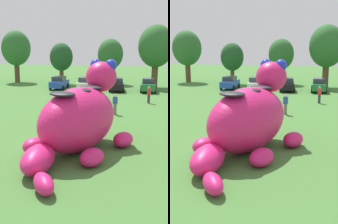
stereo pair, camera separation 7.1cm
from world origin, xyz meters
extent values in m
plane|color=#427533|center=(0.00, 0.00, 0.00)|extent=(160.00, 160.00, 0.00)
ellipsoid|color=#E01E6B|center=(1.01, -0.20, 1.70)|extent=(4.41, 6.59, 3.39)
ellipsoid|color=#E01E6B|center=(1.64, 2.29, 3.76)|extent=(2.22, 2.35, 1.79)
sphere|color=#1E33CC|center=(1.23, 2.67, 4.43)|extent=(0.72, 0.72, 0.72)
sphere|color=#1E33CC|center=(2.19, 2.42, 4.43)|extent=(0.72, 0.72, 0.72)
ellipsoid|color=black|center=(1.34, 1.12, 3.26)|extent=(1.58, 1.39, 0.23)
ellipsoid|color=black|center=(1.01, -0.20, 3.26)|extent=(1.58, 1.39, 0.23)
ellipsoid|color=black|center=(0.64, -1.66, 3.26)|extent=(1.58, 1.39, 0.23)
ellipsoid|color=#E01E6B|center=(-0.41, 1.87, 0.41)|extent=(1.36, 1.66, 0.83)
ellipsoid|color=#E01E6B|center=(3.24, 0.94, 0.41)|extent=(1.36, 1.66, 0.83)
ellipsoid|color=#E01E6B|center=(-1.08, -1.38, 0.41)|extent=(1.36, 1.66, 0.83)
ellipsoid|color=#E01E6B|center=(2.28, -2.23, 0.41)|extent=(1.36, 1.66, 0.83)
ellipsoid|color=#E01E6B|center=(0.15, -3.56, 0.59)|extent=(1.62, 2.84, 1.19)
ellipsoid|color=#E01E6B|center=(1.18, -5.33, 0.36)|extent=(1.52, 1.68, 0.73)
cube|color=#2347B7|center=(-8.88, 22.86, 0.72)|extent=(1.99, 4.21, 0.80)
cube|color=#2D333D|center=(-8.87, 22.71, 1.42)|extent=(1.63, 2.07, 0.60)
cylinder|color=black|center=(-9.82, 24.06, 0.32)|extent=(0.29, 0.66, 0.64)
cylinder|color=black|center=(-8.12, 24.19, 0.32)|extent=(0.29, 0.66, 0.64)
cylinder|color=black|center=(-9.63, 21.53, 0.32)|extent=(0.29, 0.66, 0.64)
cylinder|color=black|center=(-7.94, 21.65, 0.32)|extent=(0.29, 0.66, 0.64)
cube|color=white|center=(-5.20, 22.68, 0.72)|extent=(2.34, 4.32, 0.80)
cube|color=#2D333D|center=(-5.17, 22.53, 1.42)|extent=(1.79, 2.18, 0.60)
cylinder|color=black|center=(-6.24, 23.80, 0.32)|extent=(0.34, 0.67, 0.64)
cylinder|color=black|center=(-4.56, 24.07, 0.32)|extent=(0.34, 0.67, 0.64)
cylinder|color=black|center=(-5.83, 21.29, 0.32)|extent=(0.34, 0.67, 0.64)
cylinder|color=black|center=(-4.15, 21.57, 0.32)|extent=(0.34, 0.67, 0.64)
cube|color=black|center=(-1.04, 22.98, 0.72)|extent=(2.40, 4.34, 0.80)
cube|color=#2D333D|center=(-1.02, 22.83, 1.42)|extent=(1.82, 2.20, 0.60)
cylinder|color=black|center=(-2.11, 24.08, 0.32)|extent=(0.35, 0.67, 0.64)
cylinder|color=black|center=(-0.43, 24.38, 0.32)|extent=(0.35, 0.67, 0.64)
cylinder|color=black|center=(-1.66, 21.58, 0.32)|extent=(0.35, 0.67, 0.64)
cylinder|color=black|center=(0.02, 21.88, 0.32)|extent=(0.35, 0.67, 0.64)
cube|color=#1E7238|center=(2.93, 23.42, 0.72)|extent=(2.05, 4.23, 0.80)
cube|color=#2D333D|center=(2.94, 23.27, 1.42)|extent=(1.66, 2.09, 0.60)
cylinder|color=black|center=(1.97, 24.61, 0.32)|extent=(0.30, 0.66, 0.64)
cylinder|color=black|center=(3.67, 24.76, 0.32)|extent=(0.30, 0.66, 0.64)
cylinder|color=black|center=(2.20, 22.08, 0.32)|extent=(0.30, 0.66, 0.64)
cylinder|color=black|center=(3.89, 22.23, 0.32)|extent=(0.30, 0.66, 0.64)
cylinder|color=brown|center=(-18.55, 28.99, 1.45)|extent=(0.83, 0.83, 2.90)
ellipsoid|color=#2D662D|center=(-18.55, 28.99, 5.46)|extent=(4.65, 4.65, 5.58)
cylinder|color=brown|center=(-10.62, 28.45, 1.10)|extent=(0.63, 0.63, 2.19)
ellipsoid|color=#1E4C23|center=(-10.62, 28.45, 4.13)|extent=(3.51, 3.51, 4.21)
cylinder|color=brown|center=(-3.47, 30.78, 1.21)|extent=(0.69, 0.69, 2.43)
ellipsoid|color=#2D662D|center=(-3.47, 30.78, 4.56)|extent=(3.88, 3.88, 4.66)
cylinder|color=brown|center=(3.41, 28.33, 1.52)|extent=(0.87, 0.87, 3.05)
ellipsoid|color=#2D662D|center=(3.41, 28.33, 5.73)|extent=(4.87, 4.87, 5.85)
cylinder|color=#726656|center=(1.29, 9.12, 0.44)|extent=(0.26, 0.26, 0.88)
cube|color=#2D4CA5|center=(1.29, 9.12, 1.18)|extent=(0.38, 0.22, 0.60)
sphere|color=beige|center=(1.29, 9.12, 1.60)|extent=(0.22, 0.22, 0.22)
cylinder|color=#2D334C|center=(3.61, 15.18, 0.44)|extent=(0.26, 0.26, 0.88)
cube|color=red|center=(3.61, 15.18, 1.18)|extent=(0.38, 0.22, 0.60)
sphere|color=tan|center=(3.61, 15.18, 1.60)|extent=(0.22, 0.22, 0.22)
camera|label=1|loc=(5.59, -15.00, 5.40)|focal=47.82mm
camera|label=2|loc=(5.66, -14.98, 5.40)|focal=47.82mm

